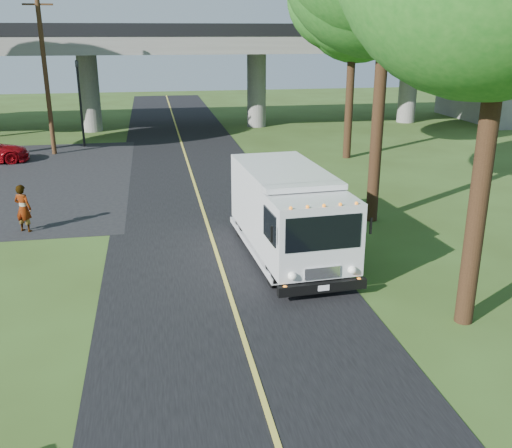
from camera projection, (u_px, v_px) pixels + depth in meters
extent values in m
plane|color=#334719|center=(252.00, 365.00, 12.27)|extent=(120.00, 120.00, 0.00)
cube|color=black|center=(206.00, 221.00, 21.58)|extent=(7.00, 90.00, 0.02)
cube|color=gold|center=(206.00, 220.00, 21.58)|extent=(0.12, 90.00, 0.01)
cube|color=slate|center=(173.00, 44.00, 40.15)|extent=(50.00, 9.00, 1.20)
cube|color=black|center=(175.00, 30.00, 35.77)|extent=(50.00, 0.25, 0.80)
cube|color=black|center=(170.00, 30.00, 43.96)|extent=(50.00, 0.25, 0.80)
cube|color=slate|center=(491.00, 82.00, 45.39)|extent=(4.00, 10.00, 6.00)
cylinder|color=slate|center=(89.00, 93.00, 40.19)|extent=(1.40, 1.40, 5.40)
cylinder|color=slate|center=(257.00, 90.00, 42.24)|extent=(1.40, 1.40, 5.40)
cylinder|color=slate|center=(408.00, 87.00, 44.29)|extent=(1.40, 1.40, 5.40)
cylinder|color=black|center=(81.00, 104.00, 34.63)|extent=(0.14, 0.14, 5.20)
imported|color=black|center=(77.00, 71.00, 33.99)|extent=(0.18, 0.22, 1.10)
cylinder|color=#472D19|center=(46.00, 75.00, 31.90)|extent=(0.26, 0.26, 9.00)
cube|color=#472D19|center=(38.00, 4.00, 30.71)|extent=(1.60, 0.10, 0.10)
cylinder|color=#382314|center=(481.00, 185.00, 13.02)|extent=(0.44, 0.44, 7.00)
cylinder|color=#382314|center=(378.00, 118.00, 20.48)|extent=(0.44, 0.44, 7.70)
cylinder|color=#382314|center=(350.00, 98.00, 31.37)|extent=(0.44, 0.44, 6.65)
sphere|color=#1F661B|center=(354.00, 3.00, 29.81)|extent=(5.58, 5.58, 5.58)
cube|color=silver|center=(281.00, 200.00, 18.42)|extent=(2.63, 4.48, 2.22)
cube|color=silver|center=(312.00, 234.00, 15.64)|extent=(2.47, 1.92, 2.03)
cube|color=black|center=(323.00, 233.00, 14.74)|extent=(2.08, 0.20, 0.94)
cube|color=black|center=(322.00, 287.00, 15.13)|extent=(2.48, 0.33, 0.28)
cube|color=silver|center=(284.00, 243.00, 18.50)|extent=(2.71, 5.86, 0.18)
cylinder|color=black|center=(274.00, 271.00, 15.95)|extent=(0.33, 0.90, 0.89)
cylinder|color=black|center=(342.00, 265.00, 16.41)|extent=(0.33, 0.90, 0.89)
cylinder|color=black|center=(242.00, 225.00, 19.76)|extent=(0.33, 0.90, 0.89)
cylinder|color=black|center=(297.00, 221.00, 20.22)|extent=(0.33, 0.90, 0.89)
imported|color=gray|center=(23.00, 208.00, 20.18)|extent=(0.75, 0.66, 1.74)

